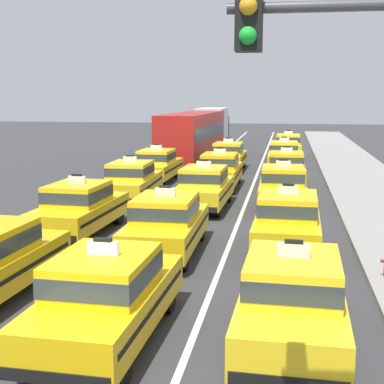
{
  "coord_description": "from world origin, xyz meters",
  "views": [
    {
      "loc": [
        3.22,
        -7.62,
        4.44
      ],
      "look_at": [
        0.2,
        10.1,
        1.3
      ],
      "focal_mm": 52.35,
      "sensor_mm": 36.0,
      "label": 1
    }
  ],
  "objects_px": {
    "taxi_left_third": "(131,180)",
    "taxi_center_nearest": "(106,295)",
    "taxi_center_fifth": "(228,156)",
    "taxi_right_fifth": "(284,155)",
    "taxi_right_second": "(287,220)",
    "taxi_right_sixth": "(288,145)",
    "box_truck_left_sixth": "(213,125)",
    "taxi_right_fourth": "(286,168)",
    "taxi_center_fourth": "(220,170)",
    "taxi_right_nearest": "(292,298)",
    "bus_left_fifth": "(193,134)",
    "taxi_center_second": "(166,223)",
    "taxi_left_second": "(79,207)",
    "taxi_left_fourth": "(157,165)",
    "taxi_center_third": "(204,187)",
    "taxi_right_third": "(283,186)"
  },
  "relations": [
    {
      "from": "taxi_right_fifth",
      "to": "taxi_right_sixth",
      "type": "distance_m",
      "value": 6.31
    },
    {
      "from": "taxi_left_fourth",
      "to": "taxi_right_sixth",
      "type": "relative_size",
      "value": 1.0
    },
    {
      "from": "taxi_center_fifth",
      "to": "taxi_right_fourth",
      "type": "bearing_deg",
      "value": -56.14
    },
    {
      "from": "taxi_right_fifth",
      "to": "taxi_right_second",
      "type": "bearing_deg",
      "value": -89.21
    },
    {
      "from": "taxi_right_third",
      "to": "taxi_right_fourth",
      "type": "distance_m",
      "value": 5.62
    },
    {
      "from": "taxi_right_second",
      "to": "taxi_right_fourth",
      "type": "distance_m",
      "value": 11.76
    },
    {
      "from": "taxi_left_second",
      "to": "taxi_right_fifth",
      "type": "xyz_separation_m",
      "value": [
        6.34,
        17.24,
        0.0
      ]
    },
    {
      "from": "taxi_left_second",
      "to": "taxi_center_nearest",
      "type": "xyz_separation_m",
      "value": [
        3.39,
        -7.52,
        0.0
      ]
    },
    {
      "from": "bus_left_fifth",
      "to": "taxi_right_fourth",
      "type": "bearing_deg",
      "value": -57.03
    },
    {
      "from": "taxi_right_fourth",
      "to": "bus_left_fifth",
      "type": "bearing_deg",
      "value": 122.97
    },
    {
      "from": "taxi_center_fifth",
      "to": "taxi_right_fourth",
      "type": "height_order",
      "value": "same"
    },
    {
      "from": "box_truck_left_sixth",
      "to": "taxi_center_fifth",
      "type": "bearing_deg",
      "value": -79.36
    },
    {
      "from": "taxi_right_second",
      "to": "taxi_center_nearest",
      "type": "bearing_deg",
      "value": -115.62
    },
    {
      "from": "box_truck_left_sixth",
      "to": "taxi_center_third",
      "type": "relative_size",
      "value": 1.52
    },
    {
      "from": "taxi_right_third",
      "to": "taxi_right_fifth",
      "type": "xyz_separation_m",
      "value": [
        -0.05,
        11.94,
        0.0
      ]
    },
    {
      "from": "taxi_right_sixth",
      "to": "bus_left_fifth",
      "type": "bearing_deg",
      "value": -155.6
    },
    {
      "from": "taxi_center_fifth",
      "to": "taxi_right_fifth",
      "type": "relative_size",
      "value": 1.0
    },
    {
      "from": "taxi_right_sixth",
      "to": "taxi_right_nearest",
      "type": "bearing_deg",
      "value": -89.81
    },
    {
      "from": "taxi_center_nearest",
      "to": "taxi_center_second",
      "type": "relative_size",
      "value": 1.01
    },
    {
      "from": "taxi_left_third",
      "to": "taxi_center_second",
      "type": "distance_m",
      "value": 8.15
    },
    {
      "from": "taxi_center_fourth",
      "to": "taxi_right_fourth",
      "type": "relative_size",
      "value": 1.0
    },
    {
      "from": "taxi_right_sixth",
      "to": "taxi_right_third",
      "type": "bearing_deg",
      "value": -90.61
    },
    {
      "from": "box_truck_left_sixth",
      "to": "taxi_right_fourth",
      "type": "height_order",
      "value": "box_truck_left_sixth"
    },
    {
      "from": "taxi_center_nearest",
      "to": "taxi_center_third",
      "type": "relative_size",
      "value": 1.0
    },
    {
      "from": "taxi_center_nearest",
      "to": "taxi_right_fifth",
      "type": "height_order",
      "value": "same"
    },
    {
      "from": "box_truck_left_sixth",
      "to": "taxi_left_second",
      "type": "bearing_deg",
      "value": -89.99
    },
    {
      "from": "taxi_left_third",
      "to": "taxi_center_nearest",
      "type": "height_order",
      "value": "same"
    },
    {
      "from": "taxi_left_second",
      "to": "taxi_center_fifth",
      "type": "relative_size",
      "value": 1.01
    },
    {
      "from": "taxi_left_third",
      "to": "taxi_right_nearest",
      "type": "xyz_separation_m",
      "value": [
        6.61,
        -12.87,
        0.0
      ]
    },
    {
      "from": "taxi_center_fourth",
      "to": "taxi_right_nearest",
      "type": "relative_size",
      "value": 0.99
    },
    {
      "from": "taxi_center_second",
      "to": "taxi_left_third",
      "type": "bearing_deg",
      "value": 112.73
    },
    {
      "from": "box_truck_left_sixth",
      "to": "taxi_right_nearest",
      "type": "height_order",
      "value": "box_truck_left_sixth"
    },
    {
      "from": "taxi_right_nearest",
      "to": "bus_left_fifth",
      "type": "bearing_deg",
      "value": 103.16
    },
    {
      "from": "taxi_left_second",
      "to": "taxi_right_fifth",
      "type": "bearing_deg",
      "value": 69.8
    },
    {
      "from": "taxi_left_third",
      "to": "taxi_right_sixth",
      "type": "xyz_separation_m",
      "value": [
        6.51,
        17.76,
        0.0
      ]
    },
    {
      "from": "taxi_left_third",
      "to": "taxi_center_nearest",
      "type": "bearing_deg",
      "value": -76.05
    },
    {
      "from": "taxi_left_third",
      "to": "taxi_right_fifth",
      "type": "distance_m",
      "value": 13.06
    },
    {
      "from": "taxi_right_fourth",
      "to": "taxi_right_sixth",
      "type": "height_order",
      "value": "same"
    },
    {
      "from": "taxi_right_second",
      "to": "taxi_right_fifth",
      "type": "relative_size",
      "value": 1.01
    },
    {
      "from": "taxi_left_third",
      "to": "taxi_right_third",
      "type": "distance_m",
      "value": 6.33
    },
    {
      "from": "taxi_left_second",
      "to": "taxi_right_sixth",
      "type": "distance_m",
      "value": 24.45
    },
    {
      "from": "box_truck_left_sixth",
      "to": "taxi_right_sixth",
      "type": "distance_m",
      "value": 11.26
    },
    {
      "from": "bus_left_fifth",
      "to": "taxi_center_fourth",
      "type": "distance_m",
      "value": 11.36
    },
    {
      "from": "taxi_center_nearest",
      "to": "taxi_right_fourth",
      "type": "relative_size",
      "value": 1.01
    },
    {
      "from": "bus_left_fifth",
      "to": "box_truck_left_sixth",
      "type": "xyz_separation_m",
      "value": [
        -0.21,
        11.98,
        -0.04
      ]
    },
    {
      "from": "taxi_right_nearest",
      "to": "taxi_right_second",
      "type": "bearing_deg",
      "value": 90.87
    },
    {
      "from": "taxi_center_second",
      "to": "bus_left_fifth",
      "type": "bearing_deg",
      "value": 97.71
    },
    {
      "from": "taxi_center_fourth",
      "to": "taxi_right_fourth",
      "type": "xyz_separation_m",
      "value": [
        3.14,
        1.15,
        0.0
      ]
    },
    {
      "from": "box_truck_left_sixth",
      "to": "taxi_right_second",
      "type": "relative_size",
      "value": 1.52
    },
    {
      "from": "taxi_right_sixth",
      "to": "taxi_center_nearest",
      "type": "bearing_deg",
      "value": -95.89
    }
  ]
}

